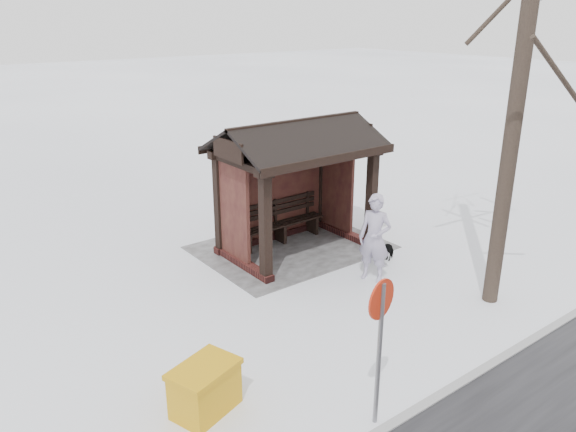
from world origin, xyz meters
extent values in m
plane|color=white|center=(0.00, 0.00, 0.00)|extent=(120.00, 120.00, 0.00)
cube|color=gray|center=(0.00, 5.50, 0.01)|extent=(120.00, 0.15, 0.06)
cube|color=gray|center=(0.00, -0.20, 0.01)|extent=(4.20, 3.20, 0.02)
cube|color=#361513|center=(0.00, -0.90, 0.08)|extent=(3.30, 0.22, 0.16)
cube|color=#361513|center=(-1.50, 0.00, 0.08)|extent=(0.22, 2.10, 0.16)
cube|color=#361513|center=(1.50, 0.00, 0.08)|extent=(0.22, 2.10, 0.16)
cube|color=black|center=(-1.50, 0.90, 1.15)|extent=(0.20, 0.20, 2.30)
cube|color=black|center=(1.50, 0.90, 1.15)|extent=(0.20, 0.20, 2.30)
cube|color=black|center=(-1.50, -0.90, 1.15)|extent=(0.20, 0.20, 2.30)
cube|color=black|center=(1.50, -0.90, 1.15)|extent=(0.20, 0.20, 2.30)
cube|color=black|center=(0.00, -0.90, 1.23)|extent=(2.80, 0.08, 2.14)
cube|color=black|center=(-1.50, -0.31, 1.23)|extent=(0.08, 1.17, 2.14)
cube|color=black|center=(1.50, -0.31, 1.23)|extent=(0.08, 1.17, 2.14)
cube|color=black|center=(0.00, 0.90, 2.36)|extent=(3.40, 0.20, 0.18)
cube|color=black|center=(0.00, -0.90, 2.36)|extent=(3.40, 0.20, 0.18)
cylinder|color=black|center=(-1.50, 4.20, 4.28)|extent=(0.29, 0.29, 8.55)
imported|color=#A39AB4|center=(-0.33, 2.17, 0.93)|extent=(0.68, 0.80, 1.86)
imported|color=black|center=(-1.14, 1.63, 0.26)|extent=(0.64, 0.32, 0.53)
cube|color=#C1880B|center=(4.51, 3.70, 0.32)|extent=(1.03, 0.84, 0.64)
cube|color=#C1880B|center=(4.51, 3.70, 0.68)|extent=(1.09, 0.91, 0.08)
cylinder|color=slate|center=(2.79, 5.30, 1.05)|extent=(0.06, 0.06, 2.10)
cylinder|color=red|center=(2.79, 5.28, 1.87)|extent=(0.54, 0.14, 0.55)
cylinder|color=white|center=(2.79, 5.26, 1.87)|extent=(0.42, 0.11, 0.42)
camera|label=1|loc=(7.52, 9.56, 5.24)|focal=35.00mm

